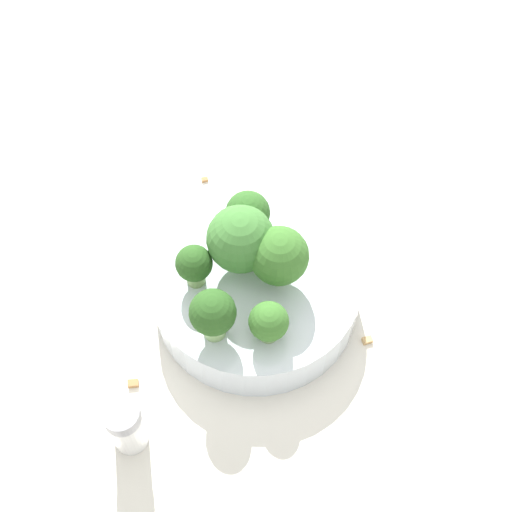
% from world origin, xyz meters
% --- Properties ---
extents(ground_plane, '(3.00, 3.00, 0.00)m').
position_xyz_m(ground_plane, '(0.00, 0.00, 0.00)').
color(ground_plane, silver).
extents(bowl, '(0.19, 0.19, 0.04)m').
position_xyz_m(bowl, '(0.00, 0.00, 0.02)').
color(bowl, silver).
rests_on(bowl, ground_plane).
extents(broccoli_floret_0, '(0.03, 0.03, 0.04)m').
position_xyz_m(broccoli_floret_0, '(-0.01, 0.05, 0.07)').
color(broccoli_floret_0, '#7A9E5B').
rests_on(broccoli_floret_0, bowl).
extents(broccoli_floret_1, '(0.06, 0.06, 0.07)m').
position_xyz_m(broccoli_floret_1, '(0.01, 0.01, 0.09)').
color(broccoli_floret_1, '#8EB770').
rests_on(broccoli_floret_1, bowl).
extents(broccoli_floret_2, '(0.05, 0.05, 0.06)m').
position_xyz_m(broccoli_floret_2, '(-0.00, -0.02, 0.08)').
color(broccoli_floret_2, '#8EB770').
rests_on(broccoli_floret_2, bowl).
extents(broccoli_floret_3, '(0.04, 0.04, 0.05)m').
position_xyz_m(broccoli_floret_3, '(0.05, 0.01, 0.07)').
color(broccoli_floret_3, '#7A9E5B').
rests_on(broccoli_floret_3, bowl).
extents(broccoli_floret_4, '(0.04, 0.04, 0.06)m').
position_xyz_m(broccoli_floret_4, '(-0.06, 0.03, 0.08)').
color(broccoli_floret_4, '#8EB770').
rests_on(broccoli_floret_4, bowl).
extents(broccoli_floret_5, '(0.03, 0.03, 0.04)m').
position_xyz_m(broccoli_floret_5, '(-0.05, -0.02, 0.07)').
color(broccoli_floret_5, '#7A9E5B').
rests_on(broccoli_floret_5, bowl).
extents(pepper_shaker, '(0.03, 0.03, 0.06)m').
position_xyz_m(pepper_shaker, '(-0.14, 0.09, 0.03)').
color(pepper_shaker, silver).
rests_on(pepper_shaker, ground_plane).
extents(almond_crumb_0, '(0.01, 0.01, 0.01)m').
position_xyz_m(almond_crumb_0, '(-0.03, -0.10, 0.00)').
color(almond_crumb_0, tan).
rests_on(almond_crumb_0, ground_plane).
extents(almond_crumb_1, '(0.01, 0.01, 0.01)m').
position_xyz_m(almond_crumb_1, '(-0.09, 0.10, 0.00)').
color(almond_crumb_1, olive).
rests_on(almond_crumb_1, ground_plane).
extents(almond_crumb_2, '(0.01, 0.01, 0.01)m').
position_xyz_m(almond_crumb_2, '(0.14, 0.07, 0.00)').
color(almond_crumb_2, olive).
rests_on(almond_crumb_2, ground_plane).
extents(almond_crumb_3, '(0.01, 0.01, 0.01)m').
position_xyz_m(almond_crumb_3, '(0.11, 0.04, 0.00)').
color(almond_crumb_3, '#AD7F4C').
rests_on(almond_crumb_3, ground_plane).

